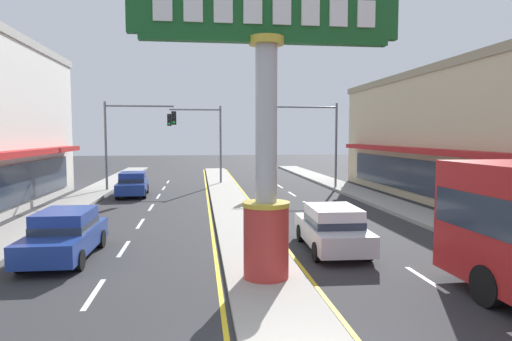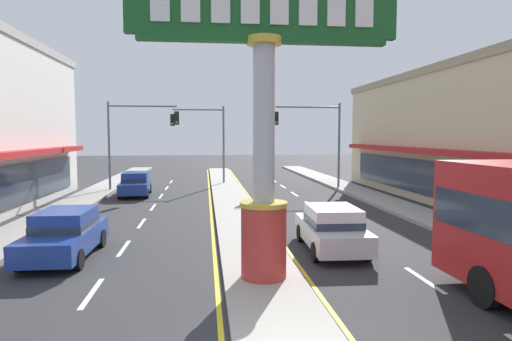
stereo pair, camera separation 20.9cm
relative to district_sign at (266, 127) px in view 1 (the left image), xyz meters
name	(u,v)px [view 1 (the left image)]	position (x,y,z in m)	size (l,w,h in m)	color
median_strip	(231,205)	(0.00, 12.88, -4.06)	(2.14, 52.00, 0.14)	#A39E93
sidewalk_left	(54,214)	(-8.77, 10.88, -4.04)	(2.20, 60.00, 0.18)	#9E9B93
sidewalk_right	(397,207)	(8.77, 10.88, -4.04)	(2.20, 60.00, 0.18)	#9E9B93
lane_markings	(233,210)	(0.00, 11.53, -4.12)	(8.88, 52.00, 0.01)	silver
district_sign	(266,127)	(0.00, 0.00, 0.00)	(6.98, 1.27, 7.70)	#B7332D
storefront_right	(493,135)	(15.07, 12.15, -0.22)	(9.29, 26.45, 7.82)	beige
traffic_light_left_side	(132,130)	(-6.30, 19.82, 0.12)	(4.86, 0.46, 6.20)	slate
traffic_light_right_side	(313,130)	(6.30, 19.48, 0.12)	(4.86, 0.46, 6.20)	slate
traffic_light_median_far	(201,132)	(-1.55, 23.72, 0.07)	(4.20, 0.46, 6.20)	slate
sedan_far_right_lane	(133,184)	(-6.02, 17.70, -3.34)	(2.02, 4.39, 1.53)	navy
sedan_near_left_lane	(65,234)	(-6.02, 3.09, -3.34)	(1.90, 4.33, 1.53)	navy
sedan_mid_left_lane	(332,228)	(2.72, 2.92, -3.34)	(1.96, 4.36, 1.53)	silver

